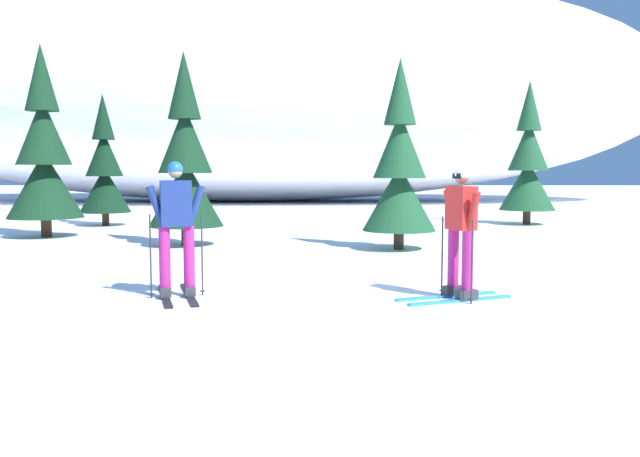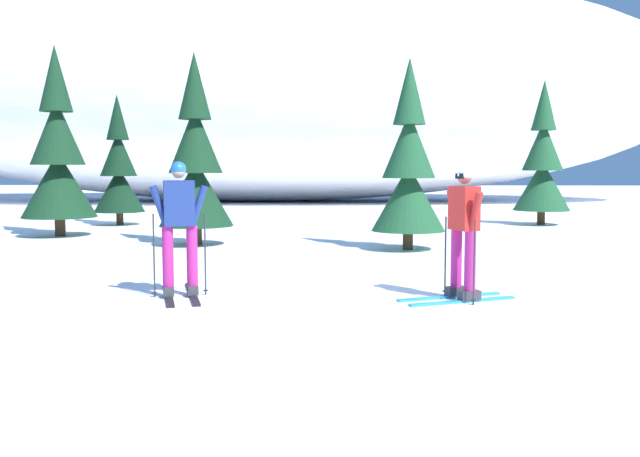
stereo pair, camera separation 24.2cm
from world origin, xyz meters
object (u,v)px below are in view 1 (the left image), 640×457
skier_red_jacket (463,230)px  pine_tree_center (188,165)px  skier_navy_jacket (179,226)px  pine_tree_far_left (46,157)px  pine_tree_center_left (107,171)px  pine_tree_center_right (402,170)px  pine_tree_far_right (530,165)px

skier_red_jacket → pine_tree_center: size_ratio=0.41×
skier_navy_jacket → pine_tree_center: 6.42m
skier_red_jacket → skier_navy_jacket: size_ratio=0.96×
skier_navy_jacket → pine_tree_far_left: 9.68m
skier_red_jacket → pine_tree_center_left: (-8.48, 11.79, 0.74)m
pine_tree_center → skier_navy_jacket: bearing=-80.0°
pine_tree_center_left → pine_tree_center_right: pine_tree_center_right is taller
skier_red_jacket → pine_tree_far_right: pine_tree_far_right is taller
pine_tree_far_left → pine_tree_far_right: bearing=16.2°
pine_tree_far_left → pine_tree_far_right: pine_tree_far_left is taller
pine_tree_far_right → skier_navy_jacket: bearing=-124.9°
skier_navy_jacket → pine_tree_center_left: pine_tree_center_left is taller
pine_tree_center_left → pine_tree_center_right: size_ratio=0.98×
pine_tree_far_left → pine_tree_center_left: (0.42, 3.51, -0.37)m
skier_navy_jacket → pine_tree_center_right: pine_tree_center_right is taller
pine_tree_center → pine_tree_far_left: bearing=154.2°
pine_tree_far_right → pine_tree_far_left: bearing=-163.8°
pine_tree_center_right → skier_navy_jacket: bearing=-123.6°
skier_red_jacket → pine_tree_far_left: 12.21m
pine_tree_center_left → skier_navy_jacket: bearing=-68.3°
skier_navy_jacket → pine_tree_far_left: bearing=121.8°
pine_tree_center_right → pine_tree_far_right: size_ratio=0.92×
pine_tree_center_right → pine_tree_far_right: (4.78, 6.61, 0.15)m
skier_red_jacket → pine_tree_center: (-4.93, 6.37, 0.89)m
pine_tree_center_left → pine_tree_far_right: size_ratio=0.90×
pine_tree_far_left → pine_tree_center_left: pine_tree_far_left is taller
skier_navy_jacket → pine_tree_far_right: size_ratio=0.41×
pine_tree_far_left → pine_tree_center_left: bearing=83.2°
skier_red_jacket → pine_tree_far_right: size_ratio=0.40×
skier_red_jacket → pine_tree_far_left: size_ratio=0.36×
skier_red_jacket → skier_navy_jacket: 3.83m
skier_red_jacket → pine_tree_center_right: size_ratio=0.43×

